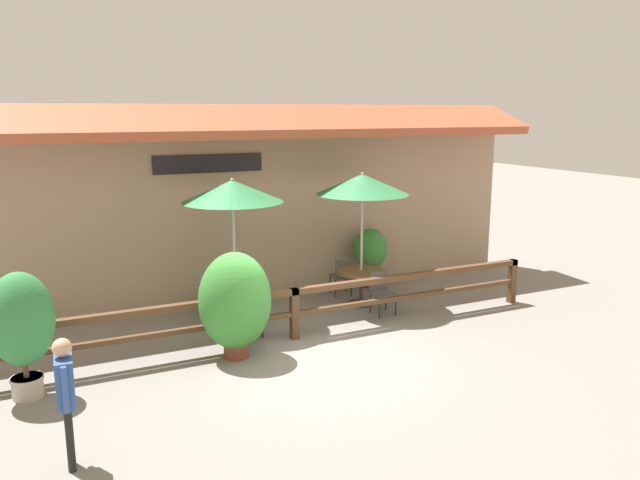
% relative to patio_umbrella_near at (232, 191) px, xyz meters
% --- Properties ---
extents(ground_plane, '(60.00, 60.00, 0.00)m').
position_rel_patio_umbrella_near_xyz_m(ground_plane, '(0.66, -2.45, -2.59)').
color(ground_plane, gray).
extents(building_facade, '(14.28, 1.49, 4.23)m').
position_rel_patio_umbrella_near_xyz_m(building_facade, '(0.66, 1.65, -0.42)').
color(building_facade, tan).
rests_on(building_facade, ground).
extents(patio_railing, '(10.40, 0.14, 0.95)m').
position_rel_patio_umbrella_near_xyz_m(patio_railing, '(0.66, -1.40, -1.89)').
color(patio_railing, brown).
rests_on(patio_railing, ground).
extents(patio_umbrella_near, '(1.95, 1.95, 2.84)m').
position_rel_patio_umbrella_near_xyz_m(patio_umbrella_near, '(0.00, 0.00, 0.00)').
color(patio_umbrella_near, '#B7B2A8').
rests_on(patio_umbrella_near, ground).
extents(dining_table_near, '(1.06, 1.06, 0.74)m').
position_rel_patio_umbrella_near_xyz_m(dining_table_near, '(0.00, 0.00, -1.99)').
color(dining_table_near, brown).
rests_on(dining_table_near, ground).
extents(chair_near_streetside, '(0.50, 0.50, 0.86)m').
position_rel_patio_umbrella_near_xyz_m(chair_near_streetside, '(0.01, -0.82, -2.10)').
color(chair_near_streetside, '#514C47').
rests_on(chair_near_streetside, ground).
extents(chair_near_wallside, '(0.45, 0.45, 0.86)m').
position_rel_patio_umbrella_near_xyz_m(chair_near_wallside, '(-0.06, 0.82, -2.10)').
color(chair_near_wallside, '#514C47').
rests_on(chair_near_wallside, ground).
extents(patio_umbrella_middle, '(1.95, 1.95, 2.84)m').
position_rel_patio_umbrella_near_xyz_m(patio_umbrella_middle, '(2.78, -0.09, 0.00)').
color(patio_umbrella_middle, '#B7B2A8').
rests_on(patio_umbrella_middle, ground).
extents(dining_table_middle, '(1.06, 1.06, 0.74)m').
position_rel_patio_umbrella_near_xyz_m(dining_table_middle, '(2.78, -0.09, -1.99)').
color(dining_table_middle, brown).
rests_on(dining_table_middle, ground).
extents(chair_middle_streetside, '(0.43, 0.43, 0.86)m').
position_rel_patio_umbrella_near_xyz_m(chair_middle_streetside, '(2.85, -0.83, -2.10)').
color(chair_middle_streetside, '#514C47').
rests_on(chair_middle_streetside, ground).
extents(chair_middle_wallside, '(0.48, 0.48, 0.86)m').
position_rel_patio_umbrella_near_xyz_m(chair_middle_wallside, '(2.70, 0.65, -2.10)').
color(chair_middle_wallside, '#514C47').
rests_on(chair_middle_wallside, ground).
extents(potted_plant_corner_fern, '(1.22, 1.10, 1.81)m').
position_rel_patio_umbrella_near_xyz_m(potted_plant_corner_fern, '(-0.57, -1.76, -1.62)').
color(potted_plant_corner_fern, brown).
rests_on(potted_plant_corner_fern, ground).
extents(potted_plant_tall_tropical, '(0.92, 0.83, 1.88)m').
position_rel_patio_umbrella_near_xyz_m(potted_plant_tall_tropical, '(-3.78, -1.90, -1.46)').
color(potted_plant_tall_tropical, '#B7AD99').
rests_on(potted_plant_tall_tropical, ground).
extents(potted_plant_small_flowering, '(0.80, 0.72, 1.38)m').
position_rel_patio_umbrella_near_xyz_m(potted_plant_small_flowering, '(3.70, 1.10, -1.81)').
color(potted_plant_small_flowering, brown).
rests_on(potted_plant_small_flowering, ground).
extents(pedestrian, '(0.22, 0.56, 1.60)m').
position_rel_patio_umbrella_near_xyz_m(pedestrian, '(-3.35, -4.14, -1.56)').
color(pedestrian, black).
rests_on(pedestrian, ground).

